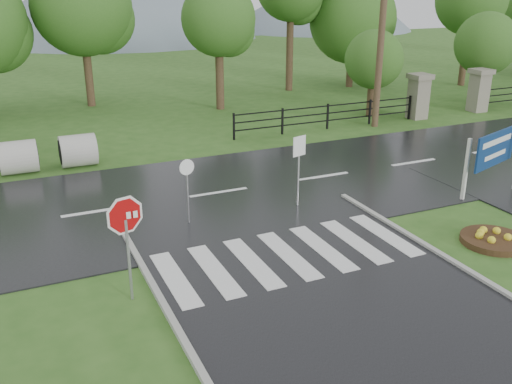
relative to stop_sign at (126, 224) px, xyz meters
name	(u,v)px	position (x,y,z in m)	size (l,w,h in m)	color
ground	(415,372)	(4.09, -4.62, -1.80)	(120.00, 120.00, 0.00)	#305B1E
main_road	(219,194)	(4.09, 5.38, -1.80)	(90.00, 8.00, 0.04)	black
crosswalk	(288,255)	(4.09, 0.38, -1.74)	(6.50, 2.80, 0.02)	silver
pillar_west	(418,95)	(17.09, 11.38, -0.63)	(1.00, 1.00, 2.24)	gray
pillar_east	(479,89)	(21.09, 11.38, -0.63)	(1.00, 1.00, 2.24)	gray
fence_west	(328,114)	(11.84, 11.38, -1.08)	(9.58, 0.08, 1.20)	black
hills	(94,164)	(7.58, 60.38, -17.34)	(102.00, 48.00, 48.00)	slate
treeline	(145,108)	(5.09, 19.38, -1.80)	(83.20, 5.20, 10.00)	#2A581B
stop_sign	(126,224)	(0.00, 0.00, 0.00)	(1.11, 0.34, 2.58)	#939399
estate_billboard	(495,152)	(12.12, 1.61, -0.33)	(2.38, 0.86, 2.15)	silver
flower_bed	(494,239)	(9.48, -1.17, -1.68)	(1.73, 1.73, 0.35)	#332111
reg_sign_small	(299,158)	(5.94, 3.32, -0.21)	(0.49, 0.16, 2.26)	#939399
reg_sign_round	(187,183)	(2.43, 3.41, -0.54)	(0.45, 0.11, 1.96)	#939399
utility_pole_east	(382,24)	(14.19, 10.88, 2.92)	(1.65, 0.36, 9.30)	#473523
entrance_tree_left	(374,60)	(15.33, 12.88, 1.04)	(2.94, 2.94, 4.33)	#3D2B1C
entrance_tree_right	(486,44)	(22.70, 12.88, 1.48)	(3.41, 3.41, 5.02)	#3D2B1C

